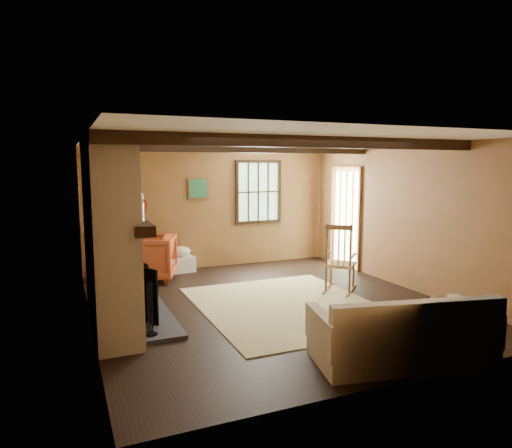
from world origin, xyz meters
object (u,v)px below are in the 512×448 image
fireplace (111,240)px  sofa (404,338)px  armchair (149,258)px  laundry_basket (181,264)px  rocking_chair (340,262)px

fireplace → sofa: bearing=-42.0°
sofa → armchair: size_ratio=2.21×
fireplace → armchair: bearing=68.7°
laundry_basket → armchair: bearing=-148.4°
fireplace → rocking_chair: size_ratio=2.14×
sofa → laundry_basket: bearing=115.4°
rocking_chair → sofa: rocking_chair is taller
rocking_chair → sofa: size_ratio=0.57×
sofa → laundry_basket: (-1.16, 4.95, -0.12)m
laundry_basket → armchair: 0.83m
armchair → laundry_basket: bearing=142.3°
fireplace → rocking_chair: 3.65m
armchair → rocking_chair: bearing=75.6°
sofa → armchair: armchair is taller
sofa → laundry_basket: 5.09m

